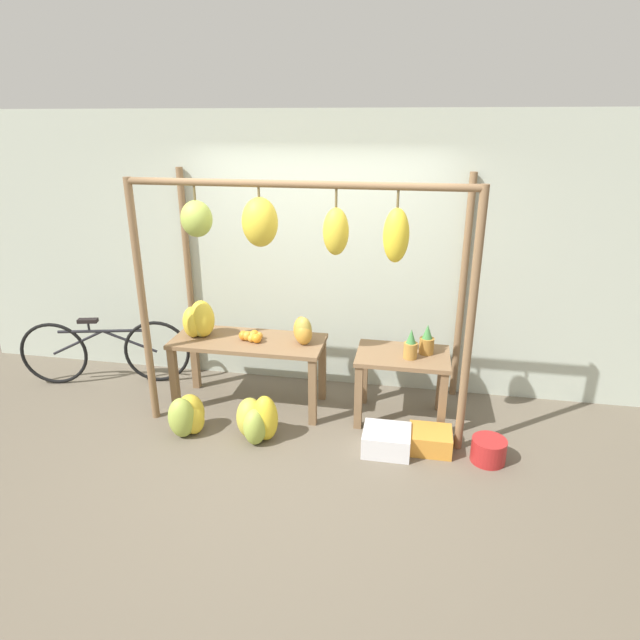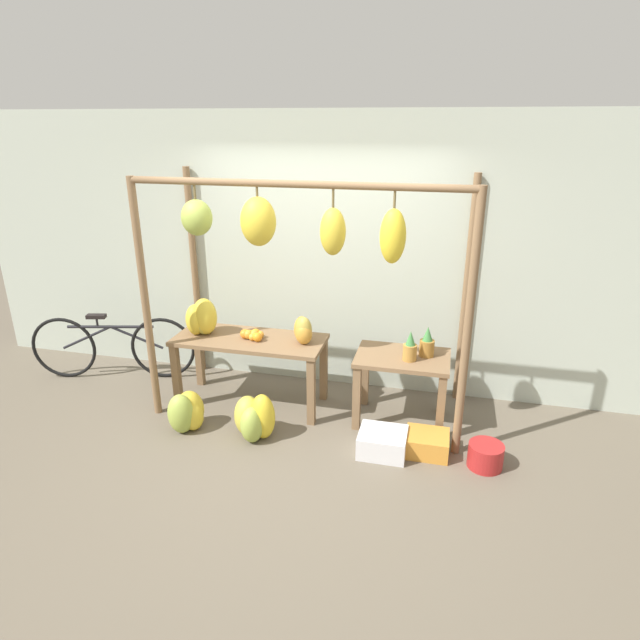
{
  "view_description": "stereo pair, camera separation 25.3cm",
  "coord_description": "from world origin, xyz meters",
  "px_view_note": "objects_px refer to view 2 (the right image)",
  "views": [
    {
      "loc": [
        0.97,
        -3.79,
        2.7
      ],
      "look_at": [
        0.12,
        0.76,
        0.96
      ],
      "focal_mm": 30.0,
      "sensor_mm": 36.0,
      "label": 1
    },
    {
      "loc": [
        1.22,
        -3.74,
        2.7
      ],
      "look_at": [
        0.12,
        0.76,
        0.96
      ],
      "focal_mm": 30.0,
      "sensor_mm": 36.0,
      "label": 2
    }
  ],
  "objects_px": {
    "banana_pile_on_table": "(203,318)",
    "banana_pile_ground_right": "(255,418)",
    "banana_pile_ground_left": "(187,412)",
    "fruit_crate_purple": "(427,443)",
    "fruit_crate_white": "(383,442)",
    "orange_pile": "(253,335)",
    "papaya_pile": "(303,331)",
    "pineapple_cluster": "(419,346)",
    "parked_bicycle": "(113,347)",
    "blue_bucket": "(485,456)"
  },
  "relations": [
    {
      "from": "orange_pile",
      "to": "fruit_crate_purple",
      "type": "relative_size",
      "value": 0.65
    },
    {
      "from": "banana_pile_ground_right",
      "to": "fruit_crate_white",
      "type": "xyz_separation_m",
      "value": [
        1.15,
        0.02,
        -0.09
      ]
    },
    {
      "from": "orange_pile",
      "to": "fruit_crate_white",
      "type": "xyz_separation_m",
      "value": [
        1.36,
        -0.54,
        -0.65
      ]
    },
    {
      "from": "banana_pile_on_table",
      "to": "blue_bucket",
      "type": "distance_m",
      "value": 2.89
    },
    {
      "from": "pineapple_cluster",
      "to": "fruit_crate_white",
      "type": "distance_m",
      "value": 0.92
    },
    {
      "from": "blue_bucket",
      "to": "fruit_crate_purple",
      "type": "distance_m",
      "value": 0.49
    },
    {
      "from": "banana_pile_ground_left",
      "to": "fruit_crate_white",
      "type": "xyz_separation_m",
      "value": [
        1.8,
        0.06,
        -0.08
      ]
    },
    {
      "from": "banana_pile_ground_left",
      "to": "fruit_crate_white",
      "type": "bearing_deg",
      "value": 1.79
    },
    {
      "from": "fruit_crate_white",
      "to": "papaya_pile",
      "type": "relative_size",
      "value": 1.53
    },
    {
      "from": "banana_pile_ground_left",
      "to": "blue_bucket",
      "type": "distance_m",
      "value": 2.65
    },
    {
      "from": "banana_pile_ground_right",
      "to": "fruit_crate_purple",
      "type": "distance_m",
      "value": 1.53
    },
    {
      "from": "banana_pile_on_table",
      "to": "orange_pile",
      "type": "distance_m",
      "value": 0.53
    },
    {
      "from": "parked_bicycle",
      "to": "fruit_crate_purple",
      "type": "xyz_separation_m",
      "value": [
        3.44,
        -0.65,
        -0.28
      ]
    },
    {
      "from": "orange_pile",
      "to": "fruit_crate_white",
      "type": "bearing_deg",
      "value": -21.87
    },
    {
      "from": "parked_bicycle",
      "to": "pineapple_cluster",
      "type": "bearing_deg",
      "value": -3.1
    },
    {
      "from": "pineapple_cluster",
      "to": "parked_bicycle",
      "type": "xyz_separation_m",
      "value": [
        -3.3,
        0.18,
        -0.42
      ]
    },
    {
      "from": "fruit_crate_white",
      "to": "banana_pile_ground_right",
      "type": "bearing_deg",
      "value": -178.89
    },
    {
      "from": "parked_bicycle",
      "to": "fruit_crate_purple",
      "type": "bearing_deg",
      "value": -10.74
    },
    {
      "from": "banana_pile_ground_right",
      "to": "fruit_crate_purple",
      "type": "xyz_separation_m",
      "value": [
        1.52,
        0.11,
        -0.1
      ]
    },
    {
      "from": "pineapple_cluster",
      "to": "fruit_crate_purple",
      "type": "distance_m",
      "value": 0.86
    },
    {
      "from": "fruit_crate_white",
      "to": "fruit_crate_purple",
      "type": "distance_m",
      "value": 0.38
    },
    {
      "from": "banana_pile_ground_left",
      "to": "fruit_crate_purple",
      "type": "xyz_separation_m",
      "value": [
        2.17,
        0.15,
        -0.09
      ]
    },
    {
      "from": "banana_pile_ground_right",
      "to": "papaya_pile",
      "type": "relative_size",
      "value": 1.75
    },
    {
      "from": "papaya_pile",
      "to": "banana_pile_on_table",
      "type": "bearing_deg",
      "value": -179.6
    },
    {
      "from": "banana_pile_on_table",
      "to": "parked_bicycle",
      "type": "relative_size",
      "value": 0.21
    },
    {
      "from": "banana_pile_on_table",
      "to": "fruit_crate_white",
      "type": "bearing_deg",
      "value": -16.65
    },
    {
      "from": "orange_pile",
      "to": "fruit_crate_purple",
      "type": "distance_m",
      "value": 1.9
    },
    {
      "from": "banana_pile_on_table",
      "to": "fruit_crate_purple",
      "type": "xyz_separation_m",
      "value": [
        2.25,
        -0.47,
        -0.78
      ]
    },
    {
      "from": "orange_pile",
      "to": "banana_pile_ground_right",
      "type": "xyz_separation_m",
      "value": [
        0.21,
        -0.57,
        -0.56
      ]
    },
    {
      "from": "parked_bicycle",
      "to": "orange_pile",
      "type": "bearing_deg",
      "value": -6.65
    },
    {
      "from": "banana_pile_on_table",
      "to": "parked_bicycle",
      "type": "height_order",
      "value": "banana_pile_on_table"
    },
    {
      "from": "banana_pile_on_table",
      "to": "pineapple_cluster",
      "type": "bearing_deg",
      "value": 0.13
    },
    {
      "from": "orange_pile",
      "to": "fruit_crate_white",
      "type": "distance_m",
      "value": 1.6
    },
    {
      "from": "orange_pile",
      "to": "parked_bicycle",
      "type": "distance_m",
      "value": 1.77
    },
    {
      "from": "banana_pile_on_table",
      "to": "banana_pile_ground_right",
      "type": "relative_size",
      "value": 0.79
    },
    {
      "from": "pineapple_cluster",
      "to": "parked_bicycle",
      "type": "distance_m",
      "value": 3.33
    },
    {
      "from": "blue_bucket",
      "to": "fruit_crate_purple",
      "type": "height_order",
      "value": "blue_bucket"
    },
    {
      "from": "banana_pile_on_table",
      "to": "papaya_pile",
      "type": "xyz_separation_m",
      "value": [
        1.02,
        0.01,
        -0.04
      ]
    },
    {
      "from": "papaya_pile",
      "to": "fruit_crate_purple",
      "type": "distance_m",
      "value": 1.51
    },
    {
      "from": "blue_bucket",
      "to": "banana_pile_ground_right",
      "type": "bearing_deg",
      "value": -179.19
    },
    {
      "from": "pineapple_cluster",
      "to": "orange_pile",
      "type": "bearing_deg",
      "value": -179.23
    },
    {
      "from": "parked_bicycle",
      "to": "banana_pile_ground_left",
      "type": "bearing_deg",
      "value": -32.13
    },
    {
      "from": "papaya_pile",
      "to": "fruit_crate_white",
      "type": "bearing_deg",
      "value": -33.57
    },
    {
      "from": "banana_pile_on_table",
      "to": "banana_pile_ground_left",
      "type": "bearing_deg",
      "value": -82.74
    },
    {
      "from": "blue_bucket",
      "to": "parked_bicycle",
      "type": "bearing_deg",
      "value": 169.34
    },
    {
      "from": "banana_pile_on_table",
      "to": "banana_pile_ground_left",
      "type": "height_order",
      "value": "banana_pile_on_table"
    },
    {
      "from": "fruit_crate_white",
      "to": "pineapple_cluster",
      "type": "bearing_deg",
      "value": 67.87
    },
    {
      "from": "orange_pile",
      "to": "papaya_pile",
      "type": "height_order",
      "value": "papaya_pile"
    },
    {
      "from": "orange_pile",
      "to": "papaya_pile",
      "type": "bearing_deg",
      "value": 2.7
    },
    {
      "from": "blue_bucket",
      "to": "papaya_pile",
      "type": "distance_m",
      "value": 1.94
    }
  ]
}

